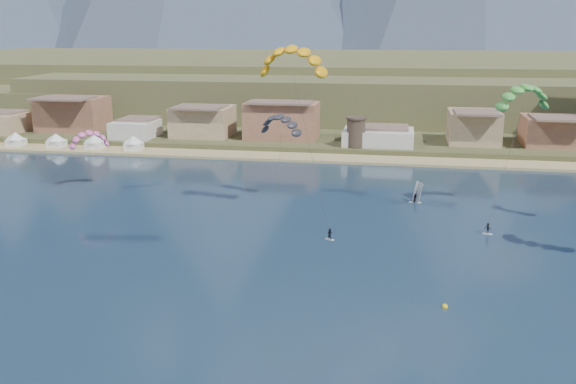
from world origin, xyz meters
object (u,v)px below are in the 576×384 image
Objects in this scene: watchtower at (356,132)px; buoy at (445,307)px; kitesurfer_yellow at (293,57)px; kitesurfer_green at (524,94)px; windsurfer at (416,196)px.

watchtower is 101.25m from buoy.
kitesurfer_yellow is at bearing 126.51° from buoy.
kitesurfer_green is (41.68, 11.04, -7.02)m from kitesurfer_yellow.
kitesurfer_yellow is at bearing -165.16° from kitesurfer_green.
kitesurfer_yellow is 1.23× the size of kitesurfer_green.
watchtower reaches higher than windsurfer.
kitesurfer_green is at bearing -13.68° from windsurfer.
kitesurfer_yellow is at bearing -146.15° from windsurfer.
kitesurfer_yellow is 43.69m from kitesurfer_green.
watchtower is at bearing 83.57° from kitesurfer_yellow.
watchtower is 0.31× the size of kitesurfer_green.
windsurfer is 5.41× the size of buoy.
kitesurfer_yellow is (-7.23, -64.14, 23.71)m from watchtower.
windsurfer is (23.18, 15.55, -28.71)m from kitesurfer_yellow.
windsurfer reaches higher than buoy.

